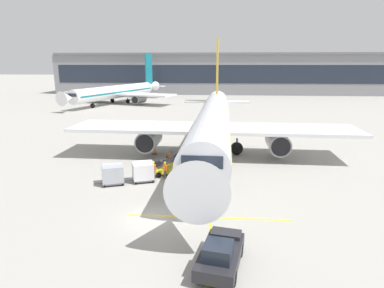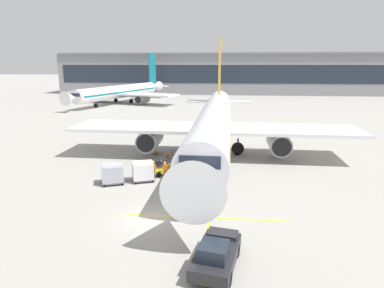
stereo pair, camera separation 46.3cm
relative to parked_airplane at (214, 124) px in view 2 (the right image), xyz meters
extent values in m
plane|color=#9E9B93|center=(-4.14, -16.98, -3.93)|extent=(600.00, 600.00, 0.00)
cylinder|color=silver|center=(-0.02, -0.77, 0.11)|extent=(4.80, 34.18, 3.98)
cube|color=gold|center=(-0.02, -0.77, 0.11)|extent=(4.80, 32.81, 0.48)
cone|color=silver|center=(-0.47, -19.81, 0.11)|extent=(3.88, 4.07, 3.78)
cone|color=silver|center=(0.47, 19.45, 0.41)|extent=(3.54, 6.45, 3.39)
cube|color=silver|center=(-8.89, 0.29, -0.49)|extent=(16.35, 7.20, 0.36)
cylinder|color=#93969E|center=(-7.67, -0.42, -1.90)|extent=(2.57, 4.49, 2.47)
cylinder|color=black|center=(-7.73, -2.69, -1.90)|extent=(2.10, 0.17, 2.10)
cube|color=silver|center=(8.89, -0.13, -0.49)|extent=(16.35, 7.20, 0.36)
cylinder|color=#93969E|center=(7.64, -0.79, -1.90)|extent=(2.57, 4.49, 2.47)
cylinder|color=black|center=(7.59, -3.05, -1.90)|extent=(2.10, 0.17, 2.10)
cube|color=gold|center=(0.43, 17.86, 6.02)|extent=(0.38, 4.10, 10.23)
cube|color=silver|center=(0.42, 17.54, 0.71)|extent=(11.07, 2.99, 0.20)
cube|color=#1E2633|center=(-0.41, -17.02, 0.71)|extent=(2.83, 1.86, 0.88)
cylinder|color=#47474C|center=(-0.26, -11.00, -2.52)|extent=(0.22, 0.22, 1.27)
sphere|color=black|center=(-0.26, -11.00, -3.15)|extent=(1.56, 1.56, 1.56)
cylinder|color=#47474C|center=(-2.96, 1.00, -2.52)|extent=(0.22, 0.22, 1.27)
sphere|color=black|center=(-2.96, 1.00, -3.15)|extent=(1.56, 1.56, 1.56)
cylinder|color=#47474C|center=(3.01, 0.86, -2.52)|extent=(0.22, 0.22, 1.27)
sphere|color=black|center=(3.01, 0.86, -3.15)|extent=(1.56, 1.56, 1.56)
cube|color=gold|center=(-4.45, -7.08, -3.43)|extent=(3.76, 2.95, 0.44)
cube|color=black|center=(-5.45, -7.17, -2.86)|extent=(0.79, 0.77, 0.70)
cylinder|color=#333338|center=(-4.84, -6.87, -2.81)|extent=(0.08, 0.08, 0.80)
cube|color=gold|center=(-3.35, -6.53, -2.25)|extent=(4.78, 2.99, 2.07)
cube|color=black|center=(-3.35, -6.53, -2.16)|extent=(4.59, 2.80, 1.92)
cube|color=#333338|center=(-3.16, -6.92, -2.13)|extent=(4.34, 2.21, 2.11)
cube|color=#333338|center=(-3.55, -6.14, -2.13)|extent=(4.34, 2.21, 2.11)
cylinder|color=black|center=(-3.05, -7.20, -3.65)|extent=(0.59, 0.43, 0.56)
cylinder|color=black|center=(-3.71, -5.89, -3.65)|extent=(0.59, 0.43, 0.56)
cylinder|color=black|center=(-5.18, -8.27, -3.65)|extent=(0.59, 0.43, 0.56)
cylinder|color=black|center=(-5.84, -6.95, -3.65)|extent=(0.59, 0.43, 0.56)
cube|color=#515156|center=(-6.42, -9.38, -3.72)|extent=(2.44, 2.20, 0.12)
cylinder|color=#4C4C51|center=(-7.69, -9.85, -3.73)|extent=(0.68, 0.31, 0.07)
cube|color=silver|center=(-6.42, -9.38, -2.91)|extent=(2.31, 2.07, 1.50)
cube|color=silver|center=(-6.57, -8.99, -2.38)|extent=(2.03, 1.42, 0.74)
cube|color=silver|center=(-7.33, -9.72, -2.91)|extent=(0.54, 1.36, 1.38)
sphere|color=black|center=(-7.41, -9.02, -3.78)|extent=(0.30, 0.30, 0.30)
sphere|color=black|center=(-6.93, -10.30, -3.78)|extent=(0.30, 0.30, 0.30)
sphere|color=black|center=(-5.91, -8.46, -3.78)|extent=(0.30, 0.30, 0.30)
sphere|color=black|center=(-5.43, -9.73, -3.78)|extent=(0.30, 0.30, 0.30)
cube|color=#515156|center=(-9.07, -10.36, -3.72)|extent=(2.44, 2.20, 0.12)
cylinder|color=#4C4C51|center=(-10.33, -10.83, -3.73)|extent=(0.68, 0.31, 0.07)
cube|color=#9EA3AD|center=(-9.07, -10.36, -2.91)|extent=(2.31, 2.07, 1.50)
cube|color=#9EA3AD|center=(-9.22, -9.97, -2.38)|extent=(2.03, 1.42, 0.74)
cube|color=silver|center=(-9.97, -10.70, -2.91)|extent=(0.54, 1.36, 1.38)
sphere|color=black|center=(-10.06, -10.00, -3.78)|extent=(0.30, 0.30, 0.30)
sphere|color=black|center=(-9.58, -11.27, -3.78)|extent=(0.30, 0.30, 0.30)
sphere|color=black|center=(-8.56, -9.44, -3.78)|extent=(0.30, 0.30, 0.30)
sphere|color=black|center=(-8.08, -10.71, -3.78)|extent=(0.30, 0.30, 0.30)
cube|color=#232328|center=(0.84, -22.45, -3.25)|extent=(2.91, 4.72, 0.70)
cube|color=#1E2633|center=(0.69, -23.21, -2.50)|extent=(1.74, 1.80, 0.80)
cube|color=#28282D|center=(1.16, -20.84, -2.78)|extent=(1.94, 1.30, 0.24)
cylinder|color=black|center=(2.01, -21.30, -3.55)|extent=(0.42, 0.80, 0.76)
cylinder|color=black|center=(0.20, -20.94, -3.55)|extent=(0.42, 0.80, 0.76)
cylinder|color=black|center=(1.48, -23.97, -3.55)|extent=(0.42, 0.80, 0.76)
cylinder|color=black|center=(-0.33, -23.61, -3.55)|extent=(0.42, 0.80, 0.76)
cylinder|color=#514C42|center=(-4.40, -8.59, -3.50)|extent=(0.15, 0.15, 0.86)
cylinder|color=#514C42|center=(-4.51, -8.45, -3.50)|extent=(0.15, 0.15, 0.86)
cube|color=orange|center=(-4.46, -8.52, -2.78)|extent=(0.42, 0.45, 0.58)
cube|color=white|center=(-4.56, -8.60, -2.78)|extent=(0.21, 0.28, 0.08)
sphere|color=beige|center=(-4.46, -8.52, -2.37)|extent=(0.21, 0.21, 0.21)
sphere|color=yellow|center=(-4.46, -8.52, -2.30)|extent=(0.23, 0.23, 0.23)
cylinder|color=orange|center=(-4.31, -8.71, -2.83)|extent=(0.09, 0.09, 0.56)
cylinder|color=orange|center=(-4.60, -8.33, -2.83)|extent=(0.09, 0.09, 0.56)
cylinder|color=#514C42|center=(-5.50, -8.60, -3.50)|extent=(0.15, 0.15, 0.86)
cylinder|color=#514C42|center=(-5.63, -8.49, -3.50)|extent=(0.15, 0.15, 0.86)
cube|color=orange|center=(-5.56, -8.55, -2.78)|extent=(0.44, 0.43, 0.58)
cube|color=white|center=(-5.65, -8.64, -2.78)|extent=(0.27, 0.23, 0.08)
sphere|color=#9E7051|center=(-5.56, -8.55, -2.37)|extent=(0.21, 0.21, 0.21)
sphere|color=yellow|center=(-5.56, -8.55, -2.30)|extent=(0.23, 0.23, 0.23)
cylinder|color=orange|center=(-5.38, -8.70, -2.83)|extent=(0.09, 0.09, 0.56)
cylinder|color=orange|center=(-5.75, -8.39, -2.83)|extent=(0.09, 0.09, 0.56)
cube|color=black|center=(-7.18, 0.19, -3.90)|extent=(0.63, 0.63, 0.05)
cone|color=orange|center=(-7.18, 0.19, -3.55)|extent=(0.51, 0.51, 0.67)
cylinder|color=white|center=(-7.18, 0.19, -3.51)|extent=(0.28, 0.28, 0.08)
cube|color=black|center=(-5.18, -0.96, -3.90)|extent=(0.69, 0.69, 0.05)
cone|color=orange|center=(-5.18, -0.96, -3.52)|extent=(0.55, 0.55, 0.73)
cylinder|color=white|center=(-5.18, -0.96, -3.48)|extent=(0.30, 0.30, 0.09)
cube|color=yellow|center=(0.19, -0.77, -3.93)|extent=(0.20, 110.00, 0.01)
cube|color=yellow|center=(-0.02, -16.56, -3.93)|extent=(12.00, 0.20, 0.01)
cube|color=gray|center=(8.49, 88.85, 3.01)|extent=(134.43, 21.16, 13.88)
cube|color=#1E2633|center=(8.49, 78.22, 3.36)|extent=(130.40, 0.10, 6.25)
cube|color=slate|center=(8.49, 86.73, 10.30)|extent=(133.09, 17.98, 0.70)
cylinder|color=white|center=(-27.63, 51.29, -0.63)|extent=(14.05, 33.12, 3.49)
cube|color=#146B7A|center=(-27.63, 51.29, -0.63)|extent=(13.65, 31.85, 0.42)
cone|color=white|center=(-33.56, 33.63, -0.63)|extent=(4.25, 4.36, 3.32)
cone|color=white|center=(-21.38, 69.94, -0.37)|extent=(4.59, 6.24, 2.97)
cube|color=white|center=(-35.63, 54.86, -1.16)|extent=(17.35, 11.50, 0.36)
cylinder|color=#93969E|center=(-34.56, 53.79, -2.42)|extent=(3.45, 4.85, 2.16)
cylinder|color=black|center=(-35.27, 51.66, -2.42)|extent=(1.78, 0.70, 1.84)
cube|color=white|center=(-19.10, 49.32, -1.16)|extent=(17.35, 11.50, 0.36)
cylinder|color=#93969E|center=(-20.60, 49.11, -2.42)|extent=(3.45, 4.85, 2.16)
cylinder|color=black|center=(-21.32, 46.98, -2.42)|extent=(1.78, 0.70, 1.84)
cube|color=#146B7A|center=(-21.82, 68.62, 5.13)|extent=(1.55, 3.93, 10.13)
cube|color=white|center=(-21.91, 68.36, -0.11)|extent=(11.20, 6.03, 0.20)
cube|color=#1E2633|center=(-32.78, 35.95, -0.11)|extent=(2.82, 2.27, 0.77)
cylinder|color=#47474C|center=(-30.86, 41.69, -2.86)|extent=(0.22, 0.22, 0.96)
sphere|color=black|center=(-30.86, 41.69, -3.34)|extent=(1.18, 1.18, 1.18)
cylinder|color=#47474C|center=(-29.58, 53.72, -2.86)|extent=(0.22, 0.22, 0.96)
sphere|color=black|center=(-29.58, 53.72, -3.34)|extent=(1.18, 1.18, 1.18)
cylinder|color=#47474C|center=(-24.61, 52.06, -2.86)|extent=(0.22, 0.22, 0.96)
sphere|color=black|center=(-24.61, 52.06, -3.34)|extent=(1.18, 1.18, 1.18)
camera|label=1|loc=(0.50, -38.57, 7.06)|focal=30.65mm
camera|label=2|loc=(0.96, -38.53, 7.06)|focal=30.65mm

